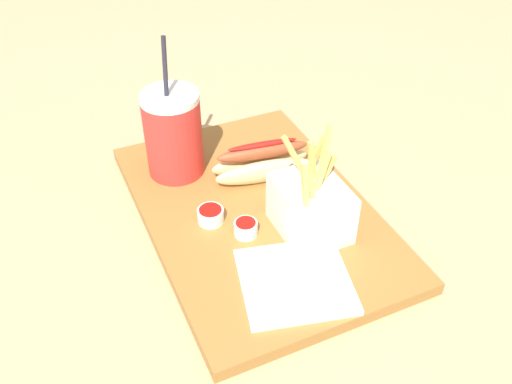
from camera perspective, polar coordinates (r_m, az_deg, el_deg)
The scene contains 8 objects.
ground_plane at distance 0.87m, azimuth -0.00°, elevation -3.07°, with size 2.40×2.40×0.02m, color tan.
food_tray at distance 0.86m, azimuth -0.00°, elevation -2.08°, with size 0.48×0.32×0.02m, color olive.
soda_cup at distance 0.89m, azimuth -8.34°, elevation 5.85°, with size 0.09×0.09×0.23m.
fries_basket at distance 0.79m, azimuth 5.55°, elevation -1.50°, with size 0.11×0.09×0.15m.
hot_dog_1 at distance 0.89m, azimuth 0.65°, elevation 2.94°, with size 0.07×0.17×0.07m.
ketchup_cup_1 at distance 0.80m, azimuth -1.04°, elevation -3.62°, with size 0.03×0.03×0.02m.
ketchup_cup_2 at distance 0.82m, azimuth -4.69°, elevation -2.14°, with size 0.04×0.04×0.02m.
napkin_stack at distance 0.74m, azimuth 3.96°, elevation -8.95°, with size 0.13×0.14×0.01m, color white.
Camera 1 is at (-0.59, 0.27, 0.57)m, focal length 39.65 mm.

